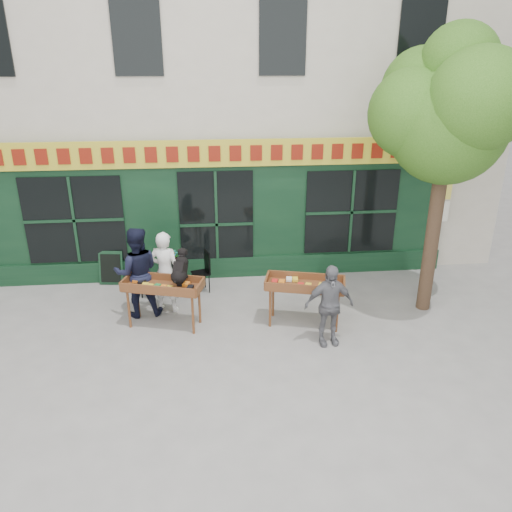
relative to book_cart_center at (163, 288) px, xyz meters
The scene contains 14 objects.
ground 1.39m from the book_cart_center, ahead, with size 80.00×80.00×0.00m, color slate.
building 7.28m from the book_cart_center, 79.27° to the left, with size 14.00×7.26×10.00m.
street_tree 6.37m from the book_cart_center, ahead, with size 3.05×2.90×5.60m.
book_cart_center is the anchor object (origin of this frame).
dog 0.59m from the book_cart_center, ahead, with size 0.34×0.60×0.60m, color black, non-canonical shape.
woman 0.65m from the book_cart_center, 90.00° to the left, with size 0.63×0.42×1.74m, color white.
book_cart_right 2.76m from the book_cart_center, ahead, with size 1.61×0.99×0.99m.
man_right 3.20m from the book_cart_center, 17.67° to the right, with size 0.92×0.38×1.56m, color slate.
bistro_table 1.45m from the book_cart_center, 83.83° to the left, with size 0.60×0.60×0.76m.
bistro_chair_left 1.46m from the book_cart_center, 109.30° to the left, with size 0.49×0.49×0.95m.
bistro_chair_right 1.71m from the book_cart_center, 62.21° to the left, with size 0.46×0.45×0.95m.
potted_plant 1.43m from the book_cart_center, 83.83° to the left, with size 0.15×0.10×0.28m, color gray.
man_left 0.76m from the book_cart_center, 136.52° to the left, with size 0.92×0.71×1.89m, color black.
chalkboard 2.55m from the book_cart_center, 123.49° to the left, with size 0.58×0.26×0.79m.
Camera 1 is at (-0.19, -8.78, 4.99)m, focal length 35.00 mm.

